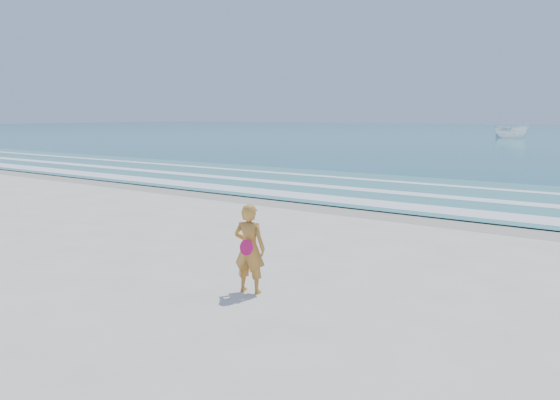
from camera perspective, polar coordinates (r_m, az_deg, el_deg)
The scene contains 8 objects.
ground at distance 10.88m, azimuth -14.26°, elevation -7.66°, with size 400.00×400.00×0.00m, color silver.
wet_sand at distance 17.86m, azimuth 8.41°, elevation -1.06°, with size 400.00×2.40×0.00m, color #B2A893.
shallow at distance 22.36m, azimuth 14.35°, elevation 0.85°, with size 400.00×10.00×0.01m, color #59B7AD.
foam_near at distance 19.00m, azimuth 10.23°, elevation -0.36°, with size 400.00×1.40×0.01m, color white.
foam_mid at distance 21.62m, azimuth 13.57°, elevation 0.64°, with size 400.00×0.90×0.01m, color white.
foam_far at distance 24.68m, azimuth 16.49°, elevation 1.51°, with size 400.00×0.60×0.01m, color white.
boat at distance 80.21m, azimuth 22.99°, elevation 6.63°, with size 1.79×4.76×1.84m, color white.
woman at distance 9.41m, azimuth -3.21°, elevation -5.08°, with size 0.64×0.50×1.55m.
Camera 1 is at (8.07, -6.64, 3.03)m, focal length 35.00 mm.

